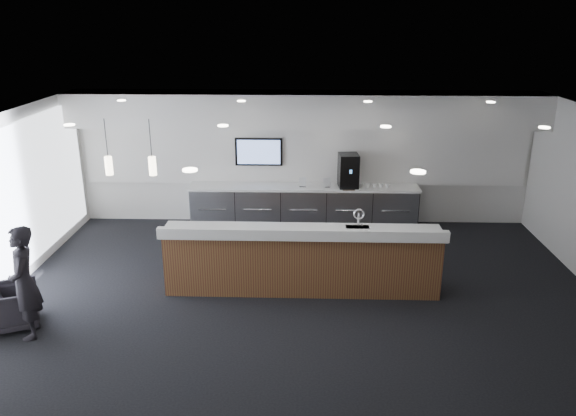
{
  "coord_description": "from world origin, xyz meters",
  "views": [
    {
      "loc": [
        0.01,
        -8.2,
        4.53
      ],
      "look_at": [
        -0.28,
        1.3,
        1.24
      ],
      "focal_mm": 35.0,
      "sensor_mm": 36.0,
      "label": 1
    }
  ],
  "objects_px": {
    "coffee_machine": "(348,171)",
    "service_counter": "(302,259)",
    "armchair": "(13,306)",
    "lounge_guest": "(24,283)"
  },
  "relations": [
    {
      "from": "service_counter",
      "to": "coffee_machine",
      "type": "xyz_separation_m",
      "value": [
        0.98,
        3.08,
        0.74
      ]
    },
    {
      "from": "coffee_machine",
      "to": "armchair",
      "type": "bearing_deg",
      "value": -145.33
    },
    {
      "from": "coffee_machine",
      "to": "armchair",
      "type": "distance_m",
      "value": 7.01
    },
    {
      "from": "service_counter",
      "to": "coffee_machine",
      "type": "relative_size",
      "value": 6.46
    },
    {
      "from": "coffee_machine",
      "to": "service_counter",
      "type": "bearing_deg",
      "value": -112.36
    },
    {
      "from": "lounge_guest",
      "to": "armchair",
      "type": "bearing_deg",
      "value": -142.08
    },
    {
      "from": "coffee_machine",
      "to": "lounge_guest",
      "type": "bearing_deg",
      "value": -141.76
    },
    {
      "from": "lounge_guest",
      "to": "service_counter",
      "type": "bearing_deg",
      "value": 91.53
    },
    {
      "from": "coffee_machine",
      "to": "lounge_guest",
      "type": "height_order",
      "value": "lounge_guest"
    },
    {
      "from": "service_counter",
      "to": "armchair",
      "type": "height_order",
      "value": "service_counter"
    }
  ]
}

